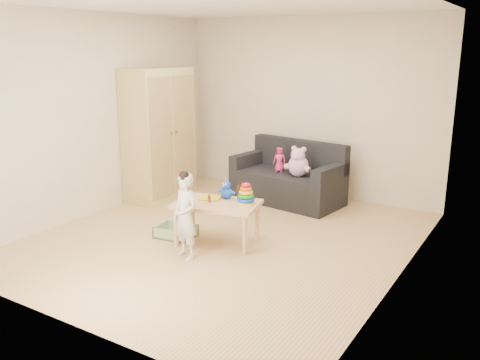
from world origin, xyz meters
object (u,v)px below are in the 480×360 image
Objects in this scene: wardrobe at (159,134)px; toddler at (185,217)px; play_table at (217,223)px; sofa at (287,187)px.

toddler is at bearing -43.18° from wardrobe.
play_table is at bearing 100.30° from toddler.
toddler reaches higher than sofa.
wardrobe is 2.37m from toddler.
wardrobe is at bearing 152.96° from toddler.
toddler is (-0.05, -0.51, 0.20)m from play_table.
sofa is at bearing 24.48° from wardrobe.
wardrobe reaches higher than play_table.
sofa is 2.37m from toddler.
play_table reaches higher than sofa.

